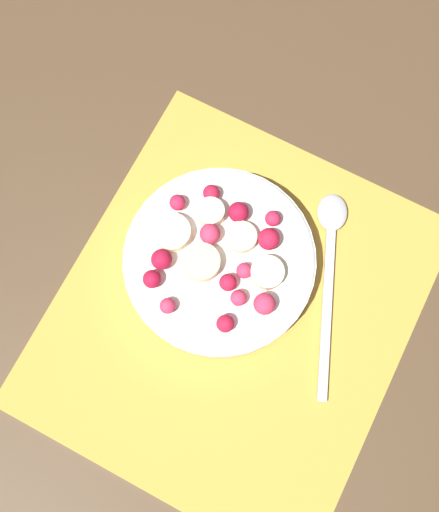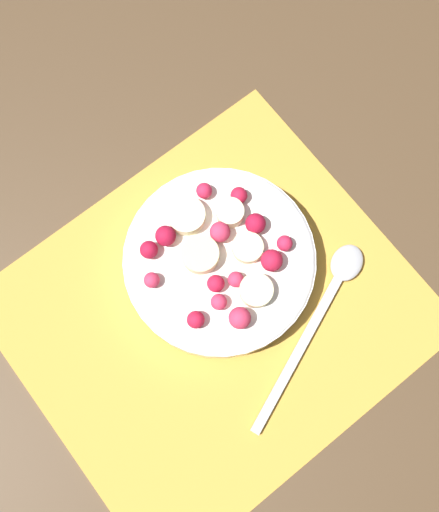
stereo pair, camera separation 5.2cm
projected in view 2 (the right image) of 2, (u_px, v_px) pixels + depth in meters
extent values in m
plane|color=#4C3823|center=(213.00, 313.00, 0.55)|extent=(3.00, 3.00, 0.00)
cube|color=gold|center=(213.00, 313.00, 0.55)|extent=(0.36, 0.32, 0.01)
cylinder|color=white|center=(220.00, 262.00, 0.55)|extent=(0.18, 0.18, 0.03)
torus|color=white|center=(220.00, 259.00, 0.54)|extent=(0.18, 0.18, 0.01)
cylinder|color=white|center=(220.00, 258.00, 0.53)|extent=(0.16, 0.16, 0.00)
cylinder|color=#F4EAB7|center=(187.00, 216.00, 0.53)|extent=(0.04, 0.04, 0.01)
cylinder|color=beige|center=(256.00, 291.00, 0.52)|extent=(0.04, 0.04, 0.01)
cylinder|color=beige|center=(200.00, 255.00, 0.52)|extent=(0.04, 0.04, 0.01)
cylinder|color=beige|center=(248.00, 248.00, 0.53)|extent=(0.03, 0.03, 0.01)
cylinder|color=#F4EAB7|center=(230.00, 213.00, 0.53)|extent=(0.04, 0.04, 0.01)
sphere|color=#D12347|center=(285.00, 243.00, 0.52)|extent=(0.01, 0.01, 0.01)
sphere|color=#DB3356|center=(219.00, 302.00, 0.51)|extent=(0.01, 0.01, 0.01)
sphere|color=red|center=(216.00, 284.00, 0.52)|extent=(0.02, 0.02, 0.02)
sphere|color=#B21433|center=(149.00, 250.00, 0.52)|extent=(0.02, 0.02, 0.02)
sphere|color=red|center=(239.00, 195.00, 0.54)|extent=(0.02, 0.02, 0.02)
sphere|color=#B21433|center=(166.00, 236.00, 0.52)|extent=(0.02, 0.02, 0.02)
sphere|color=#B21433|center=(255.00, 223.00, 0.53)|extent=(0.02, 0.02, 0.02)
sphere|color=#DB3356|center=(240.00, 318.00, 0.51)|extent=(0.02, 0.02, 0.02)
sphere|color=#DB3356|center=(152.00, 280.00, 0.52)|extent=(0.01, 0.01, 0.01)
sphere|color=#D12347|center=(204.00, 191.00, 0.54)|extent=(0.02, 0.02, 0.02)
sphere|color=red|center=(270.00, 258.00, 0.52)|extent=(0.02, 0.02, 0.02)
sphere|color=#DB3356|center=(236.00, 279.00, 0.52)|extent=(0.01, 0.01, 0.01)
sphere|color=#DB3356|center=(220.00, 232.00, 0.53)|extent=(0.02, 0.02, 0.02)
sphere|color=red|center=(195.00, 319.00, 0.51)|extent=(0.02, 0.02, 0.02)
cube|color=#B2B2B7|center=(298.00, 353.00, 0.54)|extent=(0.16, 0.07, 0.00)
ellipsoid|color=#B2B2B7|center=(347.00, 263.00, 0.55)|extent=(0.05, 0.04, 0.01)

